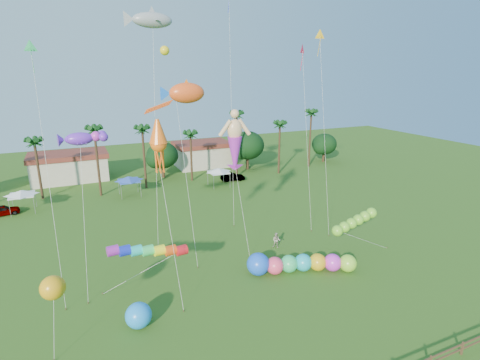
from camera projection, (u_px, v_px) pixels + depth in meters
name	position (u px, v px, depth m)	size (l,w,h in m)	color
ground	(298.00, 337.00, 26.69)	(160.00, 160.00, 0.00)	#285116
tree_line	(178.00, 154.00, 65.33)	(69.46, 8.91, 11.00)	#3A2819
buildings_row	(135.00, 163.00, 68.57)	(35.00, 7.00, 4.00)	beige
tent_row	(130.00, 179.00, 55.27)	(31.00, 4.00, 0.60)	white
car_a	(2.00, 210.00, 48.84)	(1.62, 4.02, 1.37)	#4C4C54
car_b	(233.00, 177.00, 64.17)	(1.43, 4.10, 1.35)	#4C4C54
spectator_b	(276.00, 240.00, 39.85)	(0.82, 0.64, 1.69)	#A9A28C
caterpillar_inflatable	(298.00, 263.00, 35.01)	(10.15, 5.16, 2.12)	#FF436D
blue_ball	(139.00, 315.00, 27.47)	(1.94, 1.94, 1.94)	#1B8DF8
rainbow_tube	(163.00, 254.00, 31.32)	(8.26, 2.35, 3.94)	red
green_worm	(337.00, 231.00, 36.03)	(10.04, 2.86, 4.06)	#73C92C
orange_ball_kite	(53.00, 288.00, 23.66)	(1.78, 1.78, 5.84)	orange
merman_kite	(235.00, 145.00, 37.85)	(2.99, 5.06, 14.04)	#F0BD88
fish_kite	(187.00, 93.00, 36.99)	(5.41, 6.78, 17.24)	#F7531B
shark_kite	(152.00, 20.00, 37.44)	(5.67, 6.79, 24.05)	gray
squid_kite	(159.00, 144.00, 29.64)	(1.77, 5.33, 14.72)	orange
lobster_kite	(79.00, 139.00, 31.48)	(4.31, 6.33, 13.51)	#6F29D1
delta_kite_red	(303.00, 52.00, 42.60)	(1.30, 5.13, 21.20)	#FF1C3E
delta_kite_yellow	(320.00, 39.00, 40.65)	(1.34, 4.62, 22.58)	gold
delta_kite_green	(31.00, 54.00, 27.65)	(1.12, 4.31, 20.46)	#2FCB6B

